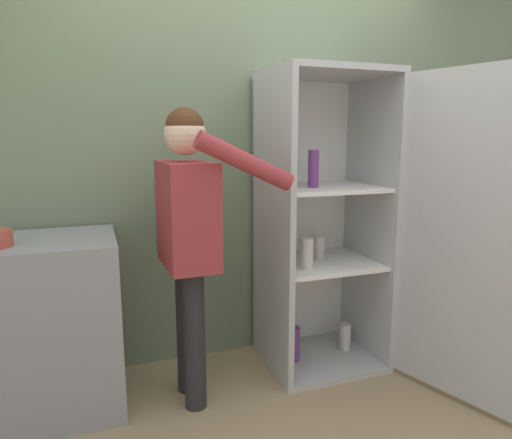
# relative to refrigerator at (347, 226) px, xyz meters

# --- Properties ---
(ground_plane) EXTENTS (12.00, 12.00, 0.00)m
(ground_plane) POSITION_rel_refrigerator_xyz_m (-0.49, -0.52, -0.89)
(ground_plane) COLOR tan
(wall_back) EXTENTS (7.00, 0.06, 2.55)m
(wall_back) POSITION_rel_refrigerator_xyz_m (-0.49, 0.46, 0.38)
(wall_back) COLOR gray
(wall_back) RESTS_ON ground_plane
(refrigerator) EXTENTS (0.95, 1.28, 1.80)m
(refrigerator) POSITION_rel_refrigerator_xyz_m (0.00, 0.00, 0.00)
(refrigerator) COLOR #B7BABC
(refrigerator) RESTS_ON ground_plane
(person) EXTENTS (0.61, 0.58, 1.56)m
(person) POSITION_rel_refrigerator_xyz_m (-0.96, -0.05, 0.09)
(person) COLOR #262628
(person) RESTS_ON ground_plane
(counter) EXTENTS (0.78, 0.60, 0.91)m
(counter) POSITION_rel_refrigerator_xyz_m (-1.72, 0.11, -0.43)
(counter) COLOR gray
(counter) RESTS_ON ground_plane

